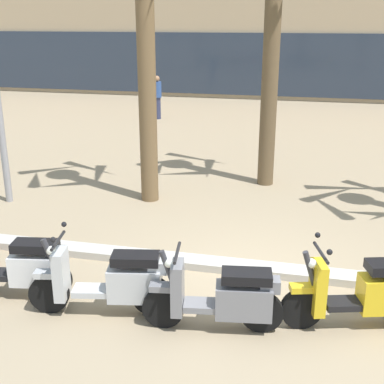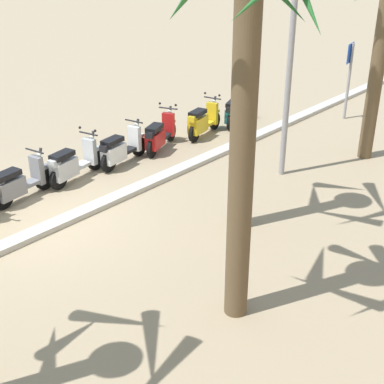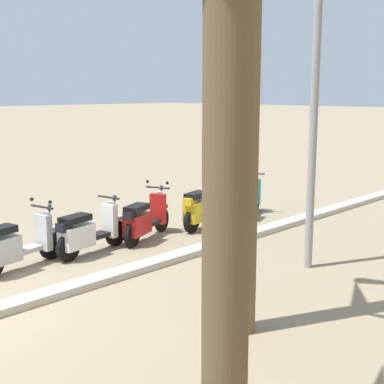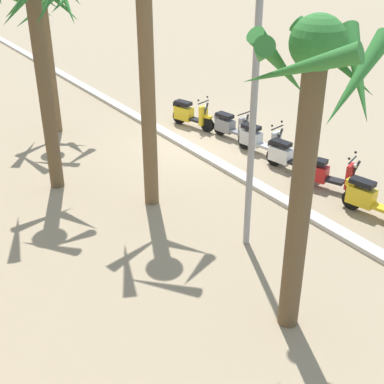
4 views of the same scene
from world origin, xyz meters
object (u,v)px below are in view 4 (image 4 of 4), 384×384
Objects in this scene: scooter_yellow_mid_rear at (190,114)px; palm_tree_mid_walkway at (43,16)px; scooter_red_second_in_line at (326,174)px; scooter_grey_mid_centre at (230,126)px; palm_tree_near_sign at (310,111)px; scooter_silver_gap_after_mid at (259,140)px; palm_tree_far_corner at (144,10)px; scooter_yellow_lead_nearest at (372,199)px; scooter_white_tail_end at (289,156)px; palm_tree_by_mall_entrance at (37,21)px; street_lamp at (257,41)px.

scooter_yellow_mid_rear is 5.65m from palm_tree_mid_walkway.
scooter_red_second_in_line reaches higher than scooter_grey_mid_centre.
palm_tree_near_sign reaches higher than palm_tree_mid_walkway.
palm_tree_far_corner is at bearing 101.18° from scooter_silver_gap_after_mid.
scooter_red_second_in_line is (1.62, -0.17, -0.02)m from scooter_yellow_lead_nearest.
palm_tree_near_sign is (-11.56, 0.20, 0.20)m from palm_tree_mid_walkway.
scooter_white_tail_end is 7.41m from palm_tree_near_sign.
scooter_grey_mid_centre is (5.93, -0.32, -0.03)m from scooter_yellow_lead_nearest.
palm_tree_by_mall_entrance is at bearing 90.55° from scooter_grey_mid_centre.
scooter_yellow_mid_rear is at bearing -24.13° from palm_tree_near_sign.
street_lamp is at bearing 103.95° from scooter_red_second_in_line.
scooter_silver_gap_after_mid is 0.29× the size of palm_tree_far_corner.
scooter_yellow_mid_rear is at bearing 4.04° from scooter_white_tail_end.
street_lamp is at bearing -174.59° from palm_tree_mid_walkway.
scooter_yellow_lead_nearest is 0.30× the size of palm_tree_by_mall_entrance.
scooter_grey_mid_centre is 0.99× the size of scooter_yellow_mid_rear.
scooter_red_second_in_line is at bearing -5.87° from scooter_yellow_lead_nearest.
palm_tree_mid_walkway is (4.01, -1.56, -0.55)m from palm_tree_by_mall_entrance.
scooter_yellow_mid_rear is 0.35× the size of palm_tree_mid_walkway.
palm_tree_mid_walkway reaches higher than scooter_white_tail_end.
scooter_yellow_lead_nearest is 0.99× the size of scooter_white_tail_end.
palm_tree_by_mall_entrance is 7.68m from palm_tree_near_sign.
scooter_grey_mid_centre is at bearing -2.99° from scooter_white_tail_end.
palm_tree_near_sign is at bearing 148.62° from scooter_grey_mid_centre.
scooter_yellow_mid_rear is 7.03m from palm_tree_far_corner.
scooter_yellow_lead_nearest is 5.21m from street_lamp.
scooter_red_second_in_line is 0.33× the size of palm_tree_near_sign.
scooter_grey_mid_centre is 0.27× the size of palm_tree_far_corner.
palm_tree_near_sign reaches higher than scooter_silver_gap_after_mid.
scooter_white_tail_end is 0.30× the size of palm_tree_by_mall_entrance.
palm_tree_far_corner reaches higher than scooter_yellow_mid_rear.
scooter_yellow_mid_rear is 0.24× the size of street_lamp.
scooter_silver_gap_after_mid is 6.50m from street_lamp.
palm_tree_far_corner is at bearing 15.51° from street_lamp.
palm_tree_by_mall_entrance reaches higher than scooter_yellow_mid_rear.
palm_tree_far_corner reaches higher than scooter_red_second_in_line.
palm_tree_by_mall_entrance reaches higher than scooter_red_second_in_line.
palm_tree_mid_walkway is (2.26, 3.97, 3.32)m from scooter_yellow_mid_rear.
palm_tree_mid_walkway is at bearing 39.19° from scooter_silver_gap_after_mid.
palm_tree_near_sign is at bearing 136.44° from scooter_white_tail_end.
palm_tree_near_sign is (-7.55, -1.37, -0.34)m from palm_tree_by_mall_entrance.
scooter_yellow_mid_rear is 6.97m from palm_tree_by_mall_entrance.
scooter_silver_gap_after_mid and scooter_yellow_mid_rear have the same top height.
scooter_white_tail_end is 0.34× the size of palm_tree_near_sign.
palm_tree_near_sign reaches higher than scooter_red_second_in_line.
street_lamp reaches higher than scooter_red_second_in_line.
palm_tree_by_mall_entrance is 1.11× the size of palm_tree_near_sign.
scooter_grey_mid_centre is 7.16m from palm_tree_by_mall_entrance.
scooter_grey_mid_centre is at bearing -89.45° from palm_tree_by_mall_entrance.
scooter_yellow_lead_nearest is at bearing -131.83° from palm_tree_far_corner.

